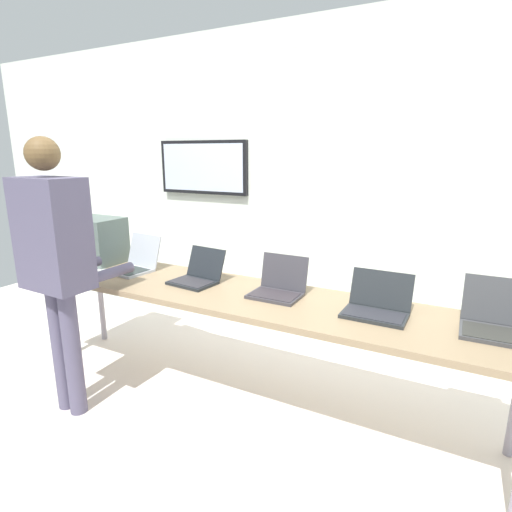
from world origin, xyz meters
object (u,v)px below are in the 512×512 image
workbench (241,300)px  person (56,253)px  laptop_station_1 (198,275)px  laptop_station_4 (499,321)px  laptop_station_2 (279,286)px  laptop_station_0 (135,263)px  laptop_station_3 (377,305)px  equipment_box (96,240)px

workbench → person: bearing=-147.1°
laptop_station_1 → laptop_station_4: 1.86m
workbench → person: size_ratio=1.93×
laptop_station_2 → laptop_station_0: bearing=-179.7°
workbench → laptop_station_4: laptop_station_4 is taller
laptop_station_2 → laptop_station_3: laptop_station_2 is taller
laptop_station_0 → laptop_station_2: bearing=0.3°
laptop_station_4 → laptop_station_0: bearing=-179.6°
laptop_station_3 → person: bearing=-159.9°
laptop_station_0 → laptop_station_4: bearing=0.4°
laptop_station_1 → laptop_station_3: size_ratio=0.96×
equipment_box → laptop_station_0: 0.48m
workbench → laptop_station_3: 0.88m
laptop_station_0 → workbench: bearing=-4.3°
laptop_station_3 → laptop_station_2: bearing=176.9°
equipment_box → workbench: bearing=-4.8°
laptop_station_0 → person: size_ratio=0.21×
workbench → laptop_station_0: laptop_station_0 is taller
laptop_station_0 → laptop_station_2: size_ratio=1.15×
workbench → equipment_box: bearing=175.2°
equipment_box → laptop_station_4: 2.94m
laptop_station_1 → laptop_station_0: bearing=178.0°
laptop_station_0 → laptop_station_1: 0.62m
equipment_box → laptop_station_4: (2.94, -0.03, -0.13)m
laptop_station_3 → laptop_station_4: laptop_station_4 is taller
workbench → laptop_station_3: size_ratio=9.74×
laptop_station_1 → person: size_ratio=0.19×
workbench → laptop_station_4: bearing=3.6°
laptop_station_1 → workbench: bearing=-8.1°
laptop_station_3 → person: (-1.83, -0.67, 0.24)m
laptop_station_2 → person: (-1.20, -0.70, 0.24)m
workbench → laptop_station_4: (1.48, 0.09, 0.11)m
person → laptop_station_0: bearing=93.6°
laptop_station_3 → equipment_box: bearing=178.2°
equipment_box → laptop_station_3: bearing=-1.8°
laptop_station_2 → laptop_station_3: size_ratio=0.91×
laptop_station_1 → laptop_station_4: laptop_station_4 is taller
laptop_station_2 → laptop_station_4: (1.24, 0.01, 0.00)m
laptop_station_2 → laptop_station_4: laptop_station_4 is taller
laptop_station_1 → person: (-0.58, -0.68, 0.24)m
laptop_station_2 → person: size_ratio=0.18×
workbench → laptop_station_2: (0.24, 0.08, 0.11)m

